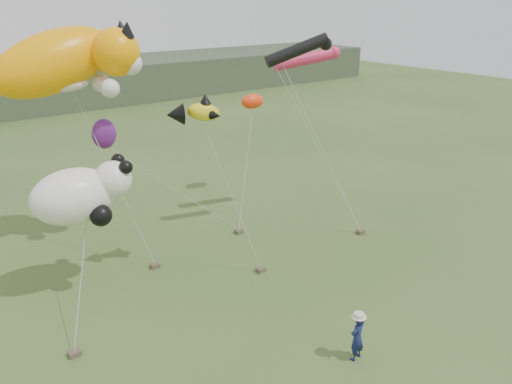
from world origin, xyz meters
The scene contains 8 objects.
ground centered at (0.00, 0.00, 0.00)m, with size 120.00×120.00×0.00m, color #385123.
festival_attendant centered at (-0.74, -1.82, 0.79)m, with size 0.57×0.38×1.57m, color #131D48.
sandbag_anchors centered at (-0.61, 5.32, 0.09)m, with size 14.17×4.29×0.18m.
cat_kite centered at (-4.50, 10.67, 8.19)m, with size 6.90×3.68×3.66m.
fish_kite centered at (-1.80, 5.71, 6.62)m, with size 2.17×1.41×1.07m.
tube_kites centered at (4.95, 7.00, 8.16)m, with size 4.62×2.74×1.80m.
panda_kite centered at (-5.79, 7.09, 3.92)m, with size 3.62×2.34×2.25m.
misc_kites centered at (0.57, 11.13, 5.14)m, with size 9.95×1.68×1.32m.
Camera 1 is at (-10.87, -9.98, 10.52)m, focal length 35.00 mm.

